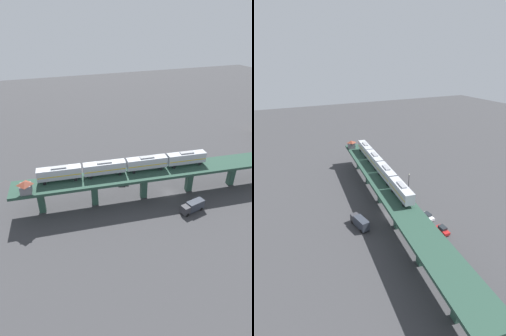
# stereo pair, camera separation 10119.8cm
# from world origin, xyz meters

# --- Properties ---
(ground_plane) EXTENTS (400.00, 400.00, 0.00)m
(ground_plane) POSITION_xyz_m (0.00, 0.00, 0.00)
(ground_plane) COLOR #38383A
(elevated_viaduct) EXTENTS (18.76, 92.36, 8.60)m
(elevated_viaduct) POSITION_xyz_m (-0.02, -0.20, 7.36)
(elevated_viaduct) COLOR #244135
(elevated_viaduct) RESTS_ON ground
(subway_train) EXTENTS (8.43, 49.80, 4.45)m
(subway_train) POSITION_xyz_m (-2.94, -13.44, 11.14)
(subway_train) COLOR #ADB2BA
(subway_train) RESTS_ON elevated_viaduct
(signal_hut) EXTENTS (3.56, 3.56, 3.40)m
(signal_hut) POSITION_xyz_m (-2.29, -41.30, 10.40)
(signal_hut) COLOR slate
(signal_hut) RESTS_ON elevated_viaduct
(street_car_green) EXTENTS (3.16, 4.75, 1.89)m
(street_car_green) POSITION_xyz_m (-9.94, -12.39, 0.94)
(street_car_green) COLOR #1E6638
(street_car_green) RESTS_ON ground
(street_car_white) EXTENTS (2.44, 4.61, 1.89)m
(street_car_white) POSITION_xyz_m (-9.47, 6.53, 0.94)
(street_car_white) COLOR silver
(street_car_white) RESTS_ON ground
(street_car_red) EXTENTS (2.02, 4.43, 1.89)m
(street_car_red) POSITION_xyz_m (-9.53, 13.87, 0.94)
(street_car_red) COLOR #AD1E1E
(street_car_red) RESTS_ON ground
(delivery_truck) EXTENTS (3.55, 7.49, 3.20)m
(delivery_truck) POSITION_xyz_m (10.45, 1.87, 1.76)
(delivery_truck) COLOR #333338
(delivery_truck) RESTS_ON ground
(street_lamp) EXTENTS (0.44, 0.44, 6.94)m
(street_lamp) POSITION_xyz_m (-13.12, -10.94, 4.11)
(street_lamp) COLOR black
(street_lamp) RESTS_ON ground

